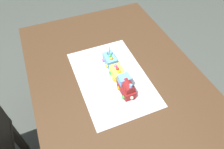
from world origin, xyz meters
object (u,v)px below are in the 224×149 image
object	(u,v)px
cake_car_caboose_lemon	(117,72)
cake_car_tanker_sky_blue	(110,60)
birthday_candle	(110,50)
dining_table	(115,85)
cake_locomotive	(127,87)

from	to	relation	value
cake_car_caboose_lemon	cake_car_tanker_sky_blue	world-z (taller)	same
cake_car_caboose_lemon	birthday_candle	xyz separation A→B (m)	(0.12, 0.00, 0.07)
dining_table	cake_car_tanker_sky_blue	distance (m)	0.17
dining_table	cake_car_tanker_sky_blue	bearing A→B (deg)	-2.92
cake_car_caboose_lemon	birthday_candle	size ratio (longest dim) A/B	1.57
cake_car_tanker_sky_blue	dining_table	bearing A→B (deg)	177.08
cake_car_caboose_lemon	cake_car_tanker_sky_blue	size ratio (longest dim) A/B	1.00
cake_locomotive	birthday_candle	world-z (taller)	birthday_candle
dining_table	cake_car_tanker_sky_blue	xyz separation A→B (m)	(0.10, -0.01, 0.14)
cake_car_caboose_lemon	cake_locomotive	bearing A→B (deg)	180.00
dining_table	birthday_candle	size ratio (longest dim) A/B	21.94
cake_car_tanker_sky_blue	cake_car_caboose_lemon	bearing A→B (deg)	180.00
dining_table	cake_locomotive	bearing A→B (deg)	-178.05
cake_locomotive	birthday_candle	xyz separation A→B (m)	(0.25, -0.00, 0.06)
cake_car_caboose_lemon	cake_car_tanker_sky_blue	xyz separation A→B (m)	(0.12, 0.00, 0.00)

